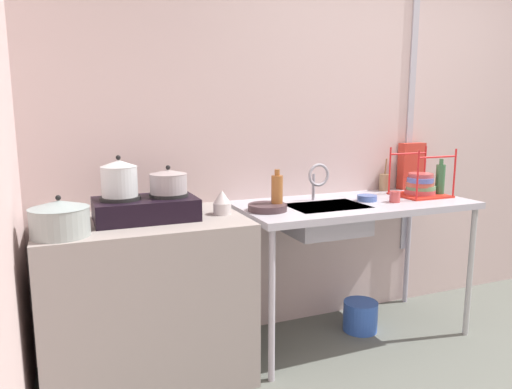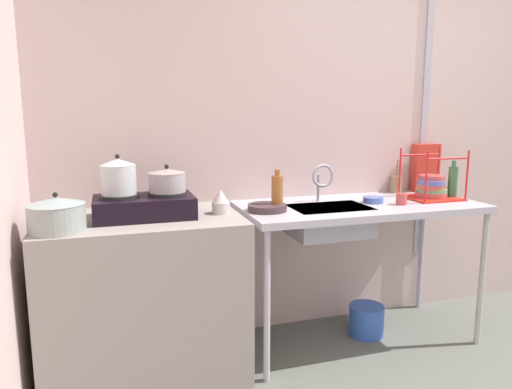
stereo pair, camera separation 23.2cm
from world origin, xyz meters
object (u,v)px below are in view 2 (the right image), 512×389
dish_rack (431,188)px  pot_on_left_burner (118,176)px  percolator (221,202)px  bucket_on_floor (366,320)px  frying_pan (267,208)px  sink_basin (329,221)px  utensil_jar (396,184)px  bottle_by_sink (277,192)px  small_bowl_on_drainboard (373,200)px  stove (144,206)px  cup_by_rack (402,199)px  pot_on_right_burner (167,180)px  pot_beside_stove (57,214)px  faucet (322,178)px  cereal_box (425,168)px  bottle_by_rack (453,182)px

dish_rack → pot_on_left_burner: bearing=-179.8°
percolator → bucket_on_floor: (0.97, 0.05, -0.85)m
bucket_on_floor → frying_pan: bearing=-175.1°
sink_basin → utensil_jar: 0.75m
sink_basin → bottle_by_sink: (-0.33, 0.01, 0.19)m
small_bowl_on_drainboard → utensil_jar: (0.35, 0.28, 0.04)m
stove → cup_by_rack: 1.51m
sink_basin → bucket_on_floor: (0.32, 0.06, -0.70)m
percolator → cup_by_rack: bearing=-4.3°
pot_on_right_burner → pot_beside_stove: 0.58m
faucet → dish_rack: 0.74m
sink_basin → utensil_jar: size_ratio=1.99×
dish_rack → cereal_box: cereal_box is taller
stove → cereal_box: cereal_box is taller
frying_pan → dish_rack: (1.13, 0.05, 0.05)m
pot_on_right_burner → percolator: bearing=-4.9°
pot_on_left_burner → utensil_jar: 1.88m
pot_on_right_burner → cereal_box: size_ratio=0.59×
bucket_on_floor → bottle_by_sink: bearing=-175.2°
pot_on_left_burner → pot_on_right_burner: pot_on_left_burner is taller
cereal_box → frying_pan: bearing=-165.8°
pot_on_right_burner → small_bowl_on_drainboard: pot_on_right_burner is taller
frying_pan → cereal_box: (1.28, 0.32, 0.15)m
dish_rack → bottle_by_rack: (0.13, -0.04, 0.04)m
frying_pan → small_bowl_on_drainboard: (0.70, 0.04, -0.00)m
sink_basin → cereal_box: bearing=19.8°
pot_on_right_burner → pot_beside_stove: size_ratio=0.74×
faucet → bucket_on_floor: bearing=-13.2°
utensil_jar → small_bowl_on_drainboard: bearing=-141.3°
frying_pan → bottle_by_sink: (0.06, 0.01, 0.08)m
dish_rack → cereal_box: 0.32m
faucet → small_bowl_on_drainboard: bearing=-17.7°
small_bowl_on_drainboard → cup_by_rack: bearing=-38.5°
bottle_by_rack → dish_rack: bearing=164.7°
bucket_on_floor → dish_rack: bearing=-1.7°
sink_basin → cup_by_rack: 0.46m
percolator → dish_rack: dish_rack is taller
percolator → utensil_jar: size_ratio=0.56×
sink_basin → faucet: (0.01, 0.14, 0.24)m
pot_on_left_burner → faucet: 1.20m
pot_on_left_burner → frying_pan: size_ratio=0.94×
cup_by_rack → small_bowl_on_drainboard: (-0.13, 0.10, -0.02)m
cup_by_rack → small_bowl_on_drainboard: size_ratio=0.55×
pot_on_right_burner → sink_basin: 0.98m
pot_on_right_burner → dish_rack: bearing=0.3°
bottle_by_rack → pot_beside_stove: bearing=-176.1°
cereal_box → percolator: bearing=-168.6°
bottle_by_sink → frying_pan: bearing=-174.4°
small_bowl_on_drainboard → bottle_by_sink: bottle_by_sink is taller
faucet → utensil_jar: bearing=15.7°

